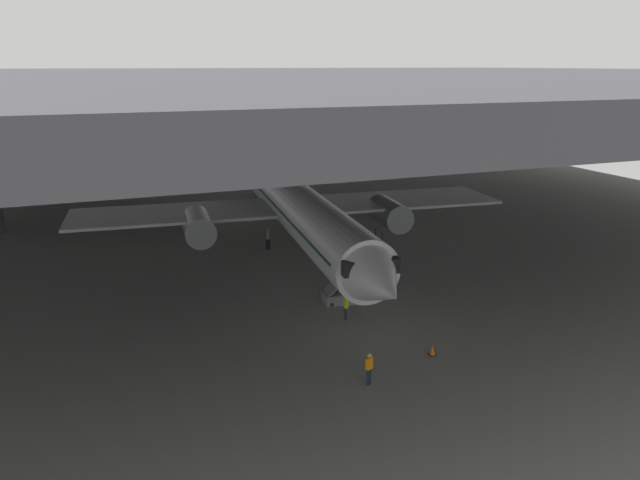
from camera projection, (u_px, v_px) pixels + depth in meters
ground_plane at (308, 259)px, 49.96m from camera, size 110.00×110.00×0.00m
hangar_structure at (256, 78)px, 58.29m from camera, size 121.00×99.00×14.76m
airplane_main at (304, 213)px, 50.15m from camera, size 38.43×39.64×12.27m
boarding_stairs at (353, 290)px, 41.00m from camera, size 4.48×1.90×4.83m
crew_worker_near_nose at (369, 367)px, 30.12m from camera, size 0.51×0.35×1.71m
crew_worker_by_stairs at (346, 306)px, 37.83m from camera, size 0.28×0.54×1.63m
airplane_distant at (51, 169)px, 73.23m from camera, size 33.88×33.02×10.73m
traffic_cone_orange at (432, 350)px, 33.37m from camera, size 0.36×0.36×0.60m
baggage_tug at (330, 218)px, 61.20m from camera, size 1.76×2.43×0.90m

